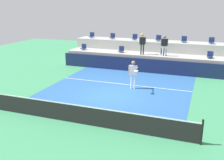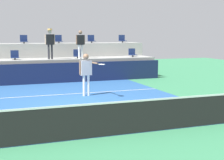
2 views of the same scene
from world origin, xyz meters
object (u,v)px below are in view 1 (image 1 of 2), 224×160
at_px(stadium_chair_lower_far_left, 84,47).
at_px(stadium_chair_upper_mid_left, 135,38).
at_px(stadium_chair_upper_far_left, 92,36).
at_px(stadium_chair_upper_right, 184,40).
at_px(tennis_ball, 66,70).
at_px(stadium_chair_lower_far_right, 210,55).
at_px(spectator_with_hat, 142,42).
at_px(tennis_player, 133,72).
at_px(spectator_in_grey, 164,44).
at_px(stadium_chair_upper_left, 112,37).
at_px(stadium_chair_upper_mid_right, 158,39).
at_px(stadium_chair_upper_far_right, 212,41).
at_px(stadium_chair_lower_right, 163,52).
at_px(stadium_chair_lower_left, 121,50).

bearing_deg(stadium_chair_lower_far_left, stadium_chair_upper_mid_left, 22.99).
xyz_separation_m(stadium_chair_upper_far_left, stadium_chair_upper_right, (8.54, 0.00, 0.00)).
xyz_separation_m(stadium_chair_upper_right, tennis_ball, (-6.13, -9.16, -0.93)).
height_order(stadium_chair_lower_far_right, spectator_with_hat, spectator_with_hat).
height_order(tennis_player, spectator_in_grey, spectator_in_grey).
bearing_deg(stadium_chair_upper_mid_left, tennis_ball, -101.27).
distance_m(stadium_chair_upper_left, spectator_with_hat, 4.02).
xyz_separation_m(stadium_chair_upper_mid_right, tennis_ball, (-3.97, -9.16, -0.93)).
height_order(stadium_chair_upper_left, stadium_chair_upper_mid_right, same).
bearing_deg(tennis_player, stadium_chair_upper_far_right, 58.12).
distance_m(stadium_chair_lower_far_left, stadium_chair_lower_right, 7.15).
bearing_deg(stadium_chair_lower_far_right, stadium_chair_upper_far_left, 170.46).
xyz_separation_m(stadium_chair_upper_right, spectator_with_hat, (-3.06, -2.18, -0.00)).
bearing_deg(stadium_chair_upper_far_left, stadium_chair_upper_mid_right, 0.00).
xyz_separation_m(stadium_chair_lower_right, spectator_with_hat, (-1.66, -0.38, 0.85)).
bearing_deg(spectator_with_hat, stadium_chair_lower_far_right, 4.20).
bearing_deg(stadium_chair_upper_far_right, stadium_chair_upper_mid_right, 180.00).
height_order(stadium_chair_upper_right, tennis_player, stadium_chair_upper_right).
xyz_separation_m(stadium_chair_upper_mid_right, spectator_with_hat, (-0.90, -2.18, -0.00)).
bearing_deg(tennis_ball, stadium_chair_upper_right, 56.20).
height_order(stadium_chair_lower_far_left, stadium_chair_upper_far_left, stadium_chair_upper_far_left).
bearing_deg(stadium_chair_lower_far_left, stadium_chair_lower_right, 0.00).
relative_size(stadium_chair_lower_far_right, tennis_player, 0.28).
bearing_deg(stadium_chair_upper_far_left, stadium_chair_upper_mid_left, 0.00).
bearing_deg(stadium_chair_lower_left, spectator_in_grey, -5.95).
relative_size(stadium_chair_lower_far_left, stadium_chair_lower_left, 1.00).
distance_m(stadium_chair_lower_far_right, stadium_chair_upper_left, 8.83).
height_order(stadium_chair_lower_left, stadium_chair_upper_far_right, stadium_chair_upper_far_right).
relative_size(stadium_chair_lower_left, tennis_ball, 7.65).
distance_m(stadium_chair_upper_far_left, spectator_with_hat, 5.90).
bearing_deg(stadium_chair_lower_far_right, stadium_chair_lower_left, 180.00).
height_order(stadium_chair_lower_left, stadium_chair_upper_left, stadium_chair_upper_left).
xyz_separation_m(stadium_chair_upper_far_left, tennis_ball, (2.41, -9.16, -0.93)).
xyz_separation_m(stadium_chair_lower_far_right, spectator_in_grey, (-3.46, -0.38, 0.76)).
distance_m(stadium_chair_upper_left, stadium_chair_upper_right, 6.44).
height_order(stadium_chair_lower_far_left, tennis_ball, stadium_chair_lower_far_left).
relative_size(stadium_chair_upper_right, spectator_with_hat, 0.30).
xyz_separation_m(stadium_chair_upper_far_left, spectator_with_hat, (5.48, -2.18, -0.00)).
distance_m(stadium_chair_lower_left, tennis_player, 6.10).
xyz_separation_m(stadium_chair_upper_left, stadium_chair_upper_right, (6.44, 0.00, 0.00)).
bearing_deg(stadium_chair_lower_far_left, stadium_chair_lower_far_right, 0.00).
distance_m(stadium_chair_lower_left, stadium_chair_upper_far_left, 4.08).
relative_size(stadium_chair_upper_far_left, stadium_chair_upper_far_right, 1.00).
xyz_separation_m(stadium_chair_upper_left, stadium_chair_upper_mid_right, (4.28, 0.00, 0.00)).
bearing_deg(stadium_chair_upper_right, spectator_in_grey, -120.69).
bearing_deg(spectator_with_hat, stadium_chair_lower_left, 168.69).
xyz_separation_m(stadium_chair_lower_left, stadium_chair_upper_left, (-1.46, 1.80, 0.85)).
relative_size(stadium_chair_lower_right, stadium_chair_upper_left, 1.00).
bearing_deg(stadium_chair_upper_right, stadium_chair_upper_far_right, 0.00).
bearing_deg(tennis_player, stadium_chair_lower_far_right, 50.59).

